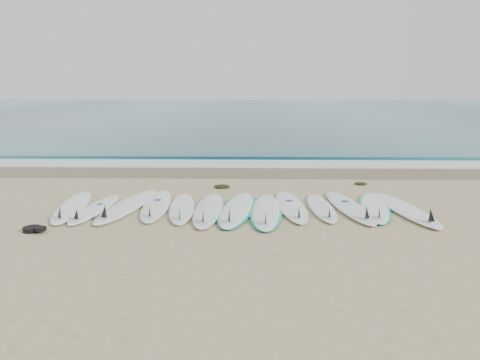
{
  "coord_description": "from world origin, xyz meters",
  "views": [
    {
      "loc": [
        0.3,
        -9.42,
        2.63
      ],
      "look_at": [
        0.05,
        1.15,
        0.4
      ],
      "focal_mm": 35.0,
      "sensor_mm": 36.0,
      "label": 1
    }
  ],
  "objects_px": {
    "surfboard_6": "(237,209)",
    "surfboard_12": "(406,209)",
    "leash_coil": "(34,229)",
    "surfboard_0": "(72,207)"
  },
  "relations": [
    {
      "from": "surfboard_0",
      "to": "surfboard_12",
      "type": "xyz_separation_m",
      "value": [
        6.95,
        -0.04,
        0.0
      ]
    },
    {
      "from": "surfboard_12",
      "to": "leash_coil",
      "type": "height_order",
      "value": "surfboard_12"
    },
    {
      "from": "surfboard_0",
      "to": "surfboard_6",
      "type": "height_order",
      "value": "surfboard_6"
    },
    {
      "from": "surfboard_12",
      "to": "leash_coil",
      "type": "xyz_separation_m",
      "value": [
        -7.07,
        -1.44,
        -0.01
      ]
    },
    {
      "from": "surfboard_0",
      "to": "leash_coil",
      "type": "distance_m",
      "value": 1.48
    },
    {
      "from": "surfboard_0",
      "to": "leash_coil",
      "type": "height_order",
      "value": "surfboard_0"
    },
    {
      "from": "surfboard_0",
      "to": "surfboard_12",
      "type": "height_order",
      "value": "surfboard_12"
    },
    {
      "from": "surfboard_6",
      "to": "surfboard_12",
      "type": "bearing_deg",
      "value": 6.64
    },
    {
      "from": "surfboard_0",
      "to": "surfboard_6",
      "type": "xyz_separation_m",
      "value": [
        3.47,
        -0.06,
        -0.01
      ]
    },
    {
      "from": "leash_coil",
      "to": "surfboard_6",
      "type": "bearing_deg",
      "value": 21.57
    }
  ]
}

